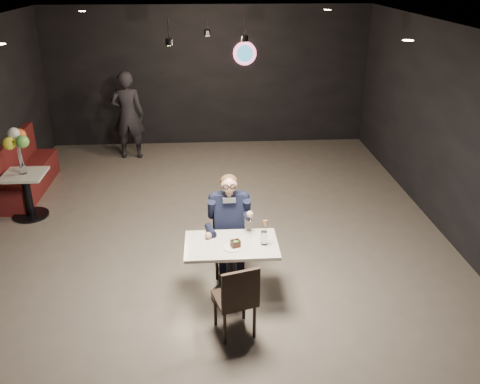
{
  "coord_description": "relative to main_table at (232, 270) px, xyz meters",
  "views": [
    {
      "loc": [
        -0.03,
        -6.66,
        3.78
      ],
      "look_at": [
        0.35,
        -0.86,
        1.14
      ],
      "focal_mm": 38.0,
      "sensor_mm": 36.0,
      "label": 1
    }
  ],
  "objects": [
    {
      "name": "seated_man",
      "position": [
        -0.0,
        0.55,
        0.34
      ],
      "size": [
        0.6,
        0.8,
        1.44
      ],
      "primitive_type": "cube",
      "color": "black",
      "rests_on": "floor"
    },
    {
      "name": "pendant_lights",
      "position": [
        -0.21,
        3.46,
        2.51
      ],
      "size": [
        1.4,
        1.2,
        0.36
      ],
      "primitive_type": "cube",
      "color": "black",
      "rests_on": "floor"
    },
    {
      "name": "main_table",
      "position": [
        0.0,
        0.0,
        0.0
      ],
      "size": [
        1.1,
        0.7,
        0.75
      ],
      "primitive_type": "cube",
      "color": "silver",
      "rests_on": "floor"
    },
    {
      "name": "chair_far",
      "position": [
        -0.0,
        0.55,
        0.09
      ],
      "size": [
        0.42,
        0.46,
        0.92
      ],
      "primitive_type": "cube",
      "color": "black",
      "rests_on": "floor"
    },
    {
      "name": "passerby",
      "position": [
        -1.88,
        5.1,
        0.54
      ],
      "size": [
        0.67,
        0.44,
        1.82
      ],
      "primitive_type": "imported",
      "rotation": [
        0.0,
        0.0,
        3.13
      ],
      "color": "black",
      "rests_on": "floor"
    },
    {
      "name": "mint_leaf",
      "position": [
        0.05,
        -0.11,
        0.47
      ],
      "size": [
        0.06,
        0.04,
        0.01
      ],
      "primitive_type": "ellipsoid",
      "color": "green",
      "rests_on": "cake_slice"
    },
    {
      "name": "cake_slice",
      "position": [
        0.05,
        -0.09,
        0.42
      ],
      "size": [
        0.12,
        0.11,
        0.07
      ],
      "primitive_type": "cube",
      "rotation": [
        0.0,
        0.0,
        0.35
      ],
      "color": "black",
      "rests_on": "dessert_plate"
    },
    {
      "name": "balloon_bunch",
      "position": [
        -3.16,
        2.39,
        0.83
      ],
      "size": [
        0.37,
        0.37,
        0.6
      ],
      "primitive_type": "cube",
      "color": "#FFF235",
      "rests_on": "balloon_vase"
    },
    {
      "name": "booth_bench",
      "position": [
        -3.46,
        3.39,
        0.13
      ],
      "size": [
        0.5,
        2.02,
        1.01
      ],
      "primitive_type": "cube",
      "color": "#4C1210",
      "rests_on": "floor"
    },
    {
      "name": "floor",
      "position": [
        -0.21,
        1.46,
        -0.38
      ],
      "size": [
        9.0,
        9.0,
        0.0
      ],
      "primitive_type": "plane",
      "color": "#6C625A",
      "rests_on": "ground"
    },
    {
      "name": "wafer_cone",
      "position": [
        0.4,
        -0.02,
        0.62
      ],
      "size": [
        0.07,
        0.07,
        0.12
      ],
      "primitive_type": "cone",
      "rotation": [
        0.0,
        0.0,
        0.26
      ],
      "color": "#B47649",
      "rests_on": "sundae_glass"
    },
    {
      "name": "dessert_plate",
      "position": [
        0.01,
        -0.1,
        0.38
      ],
      "size": [
        0.23,
        0.23,
        0.01
      ],
      "primitive_type": "cylinder",
      "color": "white",
      "rests_on": "main_table"
    },
    {
      "name": "side_table",
      "position": [
        -3.16,
        2.39,
        0.02
      ],
      "size": [
        0.63,
        0.63,
        0.79
      ],
      "primitive_type": "cube",
      "color": "silver",
      "rests_on": "floor"
    },
    {
      "name": "chair_near",
      "position": [
        -0.0,
        -0.65,
        0.09
      ],
      "size": [
        0.53,
        0.56,
        0.92
      ],
      "primitive_type": "cube",
      "rotation": [
        0.0,
        0.0,
        0.28
      ],
      "color": "black",
      "rests_on": "floor"
    },
    {
      "name": "wall_sign",
      "position": [
        0.59,
        5.93,
        1.62
      ],
      "size": [
        0.5,
        0.06,
        0.5
      ],
      "primitive_type": null,
      "color": "pink",
      "rests_on": "floor"
    },
    {
      "name": "balloon_vase",
      "position": [
        -3.16,
        2.39,
        0.45
      ],
      "size": [
        0.1,
        0.1,
        0.15
      ],
      "primitive_type": "cylinder",
      "color": "silver",
      "rests_on": "side_table"
    },
    {
      "name": "sundae_glass",
      "position": [
        0.38,
        -0.04,
        0.46
      ],
      "size": [
        0.08,
        0.08,
        0.17
      ],
      "primitive_type": "cylinder",
      "color": "silver",
      "rests_on": "main_table"
    }
  ]
}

